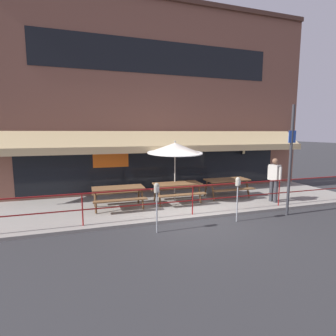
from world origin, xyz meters
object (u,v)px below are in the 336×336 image
object	(u,v)px
picnic_table_right	(227,183)
parking_meter_far	(238,186)
picnic_table_centre	(177,187)
pedestrian_walking	(274,178)
patio_umbrella_centre	(175,148)
street_sign_pole	(290,160)
parking_meter_near	(157,193)
picnic_table_left	(118,192)

from	to	relation	value
picnic_table_right	parking_meter_far	bearing A→B (deg)	-113.72
picnic_table_centre	pedestrian_walking	bearing A→B (deg)	-15.98
picnic_table_right	patio_umbrella_centre	world-z (taller)	patio_umbrella_centre
picnic_table_centre	picnic_table_right	world-z (taller)	same
parking_meter_far	street_sign_pole	bearing A→B (deg)	1.40
parking_meter_near	parking_meter_far	xyz separation A→B (m)	(2.65, 0.13, 0.00)
street_sign_pole	parking_meter_far	bearing A→B (deg)	-178.60
picnic_table_right	street_sign_pole	xyz separation A→B (m)	(0.89, -2.47, 1.19)
picnic_table_right	parking_meter_near	bearing A→B (deg)	-144.83
patio_umbrella_centre	parking_meter_far	world-z (taller)	patio_umbrella_centre
picnic_table_left	picnic_table_centre	distance (m)	2.26
street_sign_pole	picnic_table_right	bearing A→B (deg)	109.89
picnic_table_left	parking_meter_near	bearing A→B (deg)	-72.29
picnic_table_right	pedestrian_walking	xyz separation A→B (m)	(1.35, -1.21, 0.35)
picnic_table_left	parking_meter_far	xyz separation A→B (m)	(3.41, -2.26, 0.44)
parking_meter_near	street_sign_pole	bearing A→B (deg)	2.15
patio_umbrella_centre	parking_meter_near	xyz separation A→B (m)	(-1.50, -2.76, -1.03)
picnic_table_left	street_sign_pole	distance (m)	5.97
picnic_table_right	parking_meter_near	world-z (taller)	parking_meter_near
picnic_table_centre	parking_meter_near	bearing A→B (deg)	-121.22
picnic_table_right	street_sign_pole	bearing A→B (deg)	-70.11
picnic_table_left	picnic_table_centre	world-z (taller)	same
patio_umbrella_centre	parking_meter_near	bearing A→B (deg)	-118.44
picnic_table_centre	patio_umbrella_centre	size ratio (longest dim) A/B	0.76
pedestrian_walking	parking_meter_near	world-z (taller)	pedestrian_walking
picnic_table_left	parking_meter_near	world-z (taller)	parking_meter_near
picnic_table_centre	parking_meter_near	world-z (taller)	parking_meter_near
pedestrian_walking	street_sign_pole	distance (m)	1.58
picnic_table_centre	parking_meter_far	size ratio (longest dim) A/B	1.27
parking_meter_far	street_sign_pole	xyz separation A→B (m)	(2.00, 0.05, 0.75)
street_sign_pole	patio_umbrella_centre	bearing A→B (deg)	140.61
picnic_table_centre	pedestrian_walking	xyz separation A→B (m)	(3.61, -1.03, 0.35)
picnic_table_left	parking_meter_far	distance (m)	4.12
parking_meter_far	picnic_table_centre	bearing A→B (deg)	116.17
street_sign_pole	picnic_table_centre	bearing A→B (deg)	143.95
picnic_table_centre	pedestrian_walking	distance (m)	3.77
patio_umbrella_centre	parking_meter_far	distance (m)	3.06
picnic_table_right	parking_meter_near	size ratio (longest dim) A/B	1.27
picnic_table_left	pedestrian_walking	bearing A→B (deg)	-9.20
street_sign_pole	pedestrian_walking	bearing A→B (deg)	69.92
parking_meter_far	picnic_table_left	bearing A→B (deg)	146.46
picnic_table_centre	street_sign_pole	bearing A→B (deg)	-36.05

